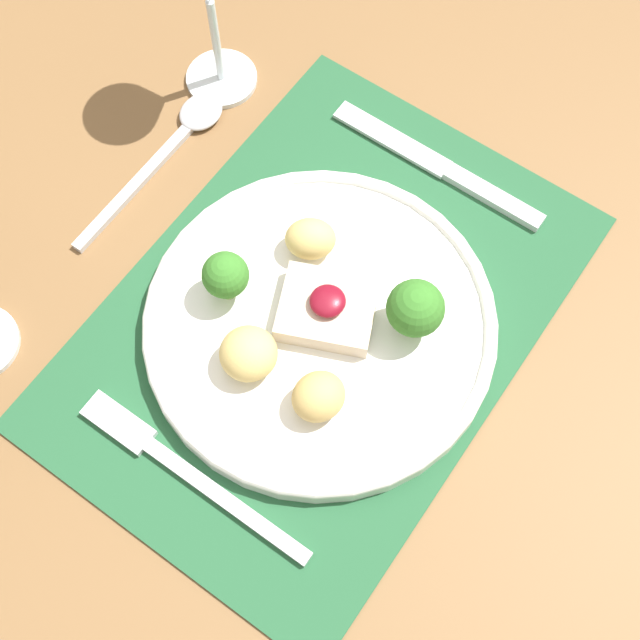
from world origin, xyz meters
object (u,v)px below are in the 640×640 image
object	(u,v)px
dinner_plate	(320,323)
spoon	(179,136)
fork	(178,466)
knife	(451,173)

from	to	relation	value
dinner_plate	spoon	size ratio (longest dim) A/B	1.48
spoon	fork	bearing A→B (deg)	-144.81
knife	spoon	size ratio (longest dim) A/B	1.09
fork	knife	distance (m)	0.36
spoon	dinner_plate	bearing A→B (deg)	-114.62
dinner_plate	knife	xyz separation A→B (m)	(0.19, -0.01, -0.01)
dinner_plate	spoon	bearing A→B (deg)	68.86
dinner_plate	fork	xyz separation A→B (m)	(-0.16, 0.02, -0.01)
dinner_plate	knife	world-z (taller)	dinner_plate
fork	spoon	distance (m)	0.31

